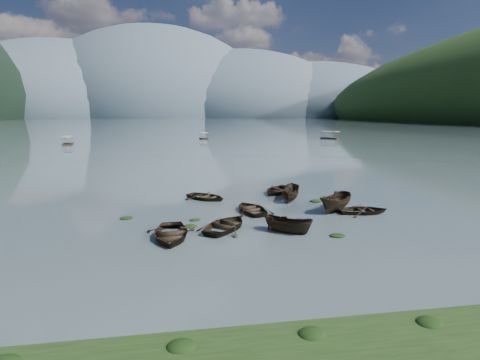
{
  "coord_description": "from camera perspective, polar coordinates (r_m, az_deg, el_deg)",
  "views": [
    {
      "loc": [
        -5.83,
        -24.57,
        8.59
      ],
      "look_at": [
        0.0,
        12.0,
        2.0
      ],
      "focal_mm": 28.0,
      "sensor_mm": 36.0,
      "label": 1
    }
  ],
  "objects": [
    {
      "name": "rowboat_7",
      "position": [
        41.38,
        5.85,
        -1.95
      ],
      "size": [
        5.9,
        6.16,
        1.04
      ],
      "primitive_type": "imported",
      "rotation": [
        0.0,
        0.0,
        5.63
      ],
      "color": "black",
      "rests_on": "ground"
    },
    {
      "name": "rowboat_0",
      "position": [
        26.9,
        -10.53,
        -8.71
      ],
      "size": [
        3.67,
        5.1,
        1.05
      ],
      "primitive_type": "imported",
      "rotation": [
        0.0,
        0.0,
        0.01
      ],
      "color": "black",
      "rests_on": "ground"
    },
    {
      "name": "rowboat_2",
      "position": [
        27.89,
        7.31,
        -7.93
      ],
      "size": [
        3.8,
        3.47,
        1.45
      ],
      "primitive_type": "imported",
      "rotation": [
        0.0,
        0.0,
        0.88
      ],
      "color": "black",
      "rests_on": "ground"
    },
    {
      "name": "pontoon_right",
      "position": [
        134.02,
        13.57,
        6.13
      ],
      "size": [
        6.1,
        6.6,
        2.44
      ],
      "primitive_type": null,
      "rotation": [
        0.0,
        0.0,
        0.69
      ],
      "color": "black",
      "rests_on": "ground"
    },
    {
      "name": "haze_mtn_d",
      "position": [
        980.34,
        10.5,
        9.42
      ],
      "size": [
        520.0,
        520.0,
        220.0
      ],
      "primitive_type": "ellipsoid",
      "color": "#475666",
      "rests_on": "ground"
    },
    {
      "name": "weed_clump_1",
      "position": [
        30.89,
        -6.83,
        -6.13
      ],
      "size": [
        0.92,
        0.73,
        0.2
      ],
      "primitive_type": "ellipsoid",
      "color": "black",
      "rests_on": "ground"
    },
    {
      "name": "rowboat_4",
      "position": [
        34.58,
        18.28,
        -4.81
      ],
      "size": [
        4.52,
        3.38,
        0.9
      ],
      "primitive_type": "imported",
      "rotation": [
        0.0,
        0.0,
        1.5
      ],
      "color": "black",
      "rests_on": "ground"
    },
    {
      "name": "rowboat_3",
      "position": [
        33.38,
        1.74,
        -4.83
      ],
      "size": [
        4.05,
        5.04,
        0.93
      ],
      "primitive_type": "imported",
      "rotation": [
        0.0,
        0.0,
        3.35
      ],
      "color": "black",
      "rests_on": "ground"
    },
    {
      "name": "haze_mtn_b",
      "position": [
        926.2,
        -12.58,
        9.32
      ],
      "size": [
        520.0,
        520.0,
        340.0
      ],
      "primitive_type": "ellipsoid",
      "color": "#475666",
      "rests_on": "ground"
    },
    {
      "name": "haze_mtn_c",
      "position": [
        936.04,
        -0.09,
        9.56
      ],
      "size": [
        520.0,
        520.0,
        260.0
      ],
      "primitive_type": "ellipsoid",
      "color": "#475666",
      "rests_on": "ground"
    },
    {
      "name": "weed_clump_6",
      "position": [
        32.35,
        2.25,
        -5.32
      ],
      "size": [
        0.85,
        0.71,
        0.18
      ],
      "primitive_type": "ellipsoid",
      "color": "black",
      "rests_on": "ground"
    },
    {
      "name": "pontoon_centre",
      "position": [
        129.61,
        -5.54,
        6.24
      ],
      "size": [
        2.94,
        5.7,
        2.09
      ],
      "primitive_type": null,
      "rotation": [
        0.0,
        0.0,
        0.13
      ],
      "color": "black",
      "rests_on": "ground"
    },
    {
      "name": "rowboat_8",
      "position": [
        38.08,
        7.65,
        -3.04
      ],
      "size": [
        3.14,
        4.51,
        1.63
      ],
      "primitive_type": "imported",
      "rotation": [
        0.0,
        0.0,
        2.73
      ],
      "color": "black",
      "rests_on": "ground"
    },
    {
      "name": "rowboat_5",
      "position": [
        34.61,
        14.36,
        -4.6
      ],
      "size": [
        4.75,
        4.51,
        1.84
      ],
      "primitive_type": "imported",
      "rotation": [
        0.0,
        0.0,
        -0.84
      ],
      "color": "black",
      "rests_on": "ground"
    },
    {
      "name": "rowboat_6",
      "position": [
        38.23,
        -5.21,
        -2.94
      ],
      "size": [
        5.37,
        5.33,
        0.91
      ],
      "primitive_type": "imported",
      "rotation": [
        0.0,
        0.0,
        0.81
      ],
      "color": "black",
      "rests_on": "ground"
    },
    {
      "name": "weed_clump_5",
      "position": [
        32.56,
        -16.9,
        -5.66
      ],
      "size": [
        1.09,
        0.88,
        0.23
      ],
      "primitive_type": "ellipsoid",
      "color": "black",
      "rests_on": "ground"
    },
    {
      "name": "weed_clump_3",
      "position": [
        33.59,
        3.45,
        -4.75
      ],
      "size": [
        0.9,
        0.76,
        0.2
      ],
      "primitive_type": "ellipsoid",
      "color": "black",
      "rests_on": "ground"
    },
    {
      "name": "weed_clump_4",
      "position": [
        34.15,
        17.45,
        -4.95
      ],
      "size": [
        1.32,
        1.05,
        0.27
      ],
      "primitive_type": "ellipsoid",
      "color": "black",
      "rests_on": "ground"
    },
    {
      "name": "ground_plane",
      "position": [
        26.68,
        4.11,
        -8.72
      ],
      "size": [
        2400.0,
        2400.0,
        0.0
      ],
      "primitive_type": "plane",
      "color": "#4C5C5F"
    },
    {
      "name": "weed_clump_2",
      "position": [
        27.73,
        14.63,
        -8.3
      ],
      "size": [
        1.11,
        0.89,
        0.24
      ],
      "primitive_type": "ellipsoid",
      "color": "black",
      "rests_on": "ground"
    },
    {
      "name": "pontoon_left",
      "position": [
        116.06,
        -24.73,
        4.92
      ],
      "size": [
        3.1,
        5.99,
        2.19
      ],
      "primitive_type": null,
      "rotation": [
        0.0,
        0.0,
        0.13
      ],
      "color": "black",
      "rests_on": "ground"
    },
    {
      "name": "haze_mtn_a",
      "position": [
        958.91,
        -24.73,
        8.66
      ],
      "size": [
        520.0,
        520.0,
        280.0
      ],
      "primitive_type": "ellipsoid",
      "color": "#475666",
      "rests_on": "ground"
    },
    {
      "name": "weed_clump_0",
      "position": [
        29.23,
        -7.62,
        -7.09
      ],
      "size": [
        1.06,
        0.87,
        0.23
      ],
      "primitive_type": "ellipsoid",
      "color": "black",
      "rests_on": "ground"
    },
    {
      "name": "weed_clump_7",
      "position": [
        37.8,
        11.53,
        -3.25
      ],
      "size": [
        1.25,
        1.0,
        0.27
      ],
      "primitive_type": "ellipsoid",
      "color": "black",
      "rests_on": "ground"
    },
    {
      "name": "rowboat_1",
      "position": [
        28.55,
        -2.08,
        -7.43
      ],
      "size": [
        5.63,
        5.95,
        1.0
      ],
      "primitive_type": "imported",
      "rotation": [
        0.0,
        0.0,
        2.52
      ],
      "color": "black",
      "rests_on": "ground"
    }
  ]
}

